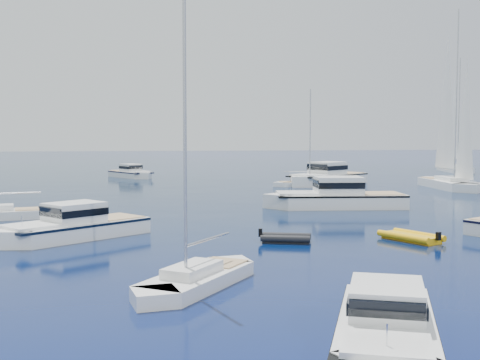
{
  "coord_description": "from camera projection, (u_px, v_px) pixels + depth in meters",
  "views": [
    {
      "loc": [
        -4.84,
        -25.14,
        6.04
      ],
      "look_at": [
        2.78,
        26.21,
        2.2
      ],
      "focal_mm": 46.6,
      "sensor_mm": 36.0,
      "label": 1
    }
  ],
  "objects": [
    {
      "name": "ground",
      "position": [
        266.0,
        279.0,
        25.95
      ],
      "size": [
        400.0,
        400.0,
        0.0
      ],
      "primitive_type": "plane",
      "color": "#081253",
      "rests_on": "ground"
    },
    {
      "name": "motor_cruiser_near",
      "position": [
        386.0,
        349.0,
        17.53
      ],
      "size": [
        5.76,
        9.21,
        2.32
      ],
      "primitive_type": null,
      "rotation": [
        0.0,
        0.0,
        2.76
      ],
      "color": "silver",
      "rests_on": "ground"
    },
    {
      "name": "motor_cruiser_left",
      "position": [
        72.0,
        239.0,
        35.93
      ],
      "size": [
        9.87,
        8.86,
        2.68
      ],
      "primitive_type": null,
      "rotation": [
        0.0,
        0.0,
        2.26
      ],
      "color": "white",
      "rests_on": "ground"
    },
    {
      "name": "motor_cruiser_centre",
      "position": [
        335.0,
        208.0,
        51.05
      ],
      "size": [
        12.75,
        4.94,
        3.27
      ],
      "primitive_type": null,
      "rotation": [
        0.0,
        0.0,
        1.48
      ],
      "color": "white",
      "rests_on": "ground"
    },
    {
      "name": "motor_cruiser_distant",
      "position": [
        326.0,
        185.0,
        74.53
      ],
      "size": [
        12.96,
        11.28,
        3.48
      ],
      "primitive_type": null,
      "rotation": [
        0.0,
        0.0,
        2.23
      ],
      "color": "white",
      "rests_on": "ground"
    },
    {
      "name": "motor_cruiser_horizon",
      "position": [
        132.0,
        178.0,
        86.38
      ],
      "size": [
        7.26,
        9.35,
        2.43
      ],
      "primitive_type": null,
      "rotation": [
        0.0,
        0.0,
        3.69
      ],
      "color": "silver",
      "rests_on": "ground"
    },
    {
      "name": "sailboat_fore",
      "position": [
        197.0,
        287.0,
        24.65
      ],
      "size": [
        6.62,
        8.24,
        12.47
      ],
      "primitive_type": null,
      "rotation": [
        0.0,
        0.0,
        2.54
      ],
      "color": "silver",
      "rests_on": "ground"
    },
    {
      "name": "sailboat_centre",
      "position": [
        303.0,
        186.0,
        72.48
      ],
      "size": [
        8.17,
        3.34,
        11.67
      ],
      "primitive_type": null,
      "rotation": [
        0.0,
        0.0,
        4.88
      ],
      "color": "white",
      "rests_on": "ground"
    },
    {
      "name": "sailboat_sails_r",
      "position": [
        449.0,
        188.0,
        69.54
      ],
      "size": [
        4.35,
        13.92,
        20.19
      ],
      "primitive_type": null,
      "rotation": [
        0.0,
        0.0,
        3.08
      ],
      "color": "white",
      "rests_on": "ground"
    },
    {
      "name": "sailboat_sails_far",
      "position": [
        455.0,
        172.0,
        99.95
      ],
      "size": [
        5.46,
        13.09,
        18.68
      ],
      "primitive_type": null,
      "rotation": [
        0.0,
        0.0,
        2.97
      ],
      "color": "white",
      "rests_on": "ground"
    },
    {
      "name": "tender_yellow",
      "position": [
        411.0,
        241.0,
        35.28
      ],
      "size": [
        3.48,
        4.27,
        0.95
      ],
      "primitive_type": null,
      "rotation": [
        0.0,
        0.0,
        0.45
      ],
      "color": "#F2B00E",
      "rests_on": "ground"
    },
    {
      "name": "tender_grey_near",
      "position": [
        286.0,
        242.0,
        34.72
      ],
      "size": [
        3.24,
        2.42,
        0.95
      ],
      "primitive_type": null,
      "rotation": [
        0.0,
        0.0,
        4.42
      ],
      "color": "black",
      "rests_on": "ground"
    }
  ]
}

